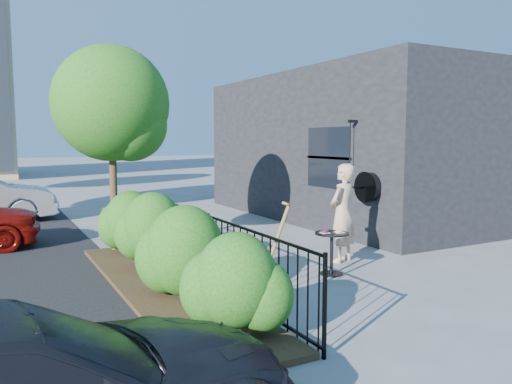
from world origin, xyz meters
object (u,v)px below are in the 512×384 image
cafe_table (332,246)px  patio_tree (115,111)px  shovel (270,263)px  woman (342,213)px

cafe_table → patio_tree: bearing=130.3°
patio_tree → cafe_table: size_ratio=5.26×
cafe_table → shovel: 2.02m
patio_tree → shovel: (0.98, -4.23, -2.13)m
cafe_table → woman: 1.04m
patio_tree → woman: (3.43, -2.58, -1.87)m
patio_tree → shovel: bearing=-77.0°
patio_tree → shovel: size_ratio=2.73×
cafe_table → woman: woman is taller
patio_tree → shovel: 4.83m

